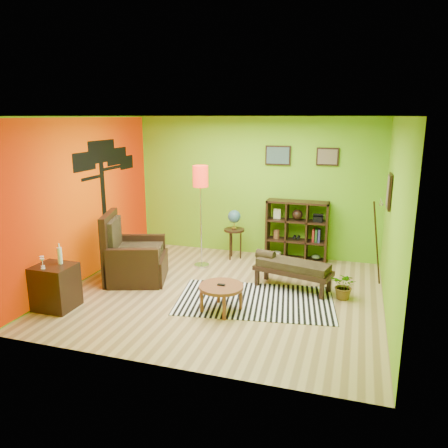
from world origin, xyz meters
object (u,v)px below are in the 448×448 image
(floor_lamp, at_px, (201,186))
(globe_table, at_px, (234,222))
(bench, at_px, (291,267))
(potted_plant, at_px, (345,289))
(side_cabinet, at_px, (55,286))
(cube_shelf, at_px, (297,231))
(armchair, at_px, (132,260))
(coffee_table, at_px, (221,289))

(floor_lamp, height_order, globe_table, floor_lamp)
(bench, xyz_separation_m, potted_plant, (0.88, -0.18, -0.21))
(side_cabinet, relative_size, bench, 0.73)
(floor_lamp, xyz_separation_m, bench, (1.80, -0.61, -1.18))
(floor_lamp, xyz_separation_m, globe_table, (0.46, 0.64, -0.81))
(potted_plant, bearing_deg, cube_shelf, 120.39)
(armchair, height_order, side_cabinet, armchair)
(bench, bearing_deg, potted_plant, -11.72)
(side_cabinet, distance_m, potted_plant, 4.41)
(bench, bearing_deg, coffee_table, -125.50)
(floor_lamp, distance_m, potted_plant, 3.12)
(side_cabinet, relative_size, globe_table, 0.99)
(floor_lamp, xyz_separation_m, potted_plant, (2.68, -0.79, -1.39))
(floor_lamp, bearing_deg, potted_plant, -16.45)
(globe_table, bearing_deg, cube_shelf, 12.17)
(bench, bearing_deg, floor_lamp, 161.31)
(side_cabinet, height_order, floor_lamp, floor_lamp)
(armchair, relative_size, globe_table, 1.24)
(floor_lamp, bearing_deg, side_cabinet, -120.74)
(floor_lamp, xyz_separation_m, cube_shelf, (1.68, 0.90, -0.96))
(coffee_table, bearing_deg, globe_table, 101.65)
(coffee_table, distance_m, potted_plant, 1.99)
(coffee_table, relative_size, potted_plant, 1.48)
(coffee_table, xyz_separation_m, bench, (0.84, 1.17, 0.03))
(floor_lamp, bearing_deg, cube_shelf, 28.12)
(potted_plant, bearing_deg, bench, 168.28)
(armchair, relative_size, potted_plant, 2.79)
(side_cabinet, relative_size, floor_lamp, 0.51)
(cube_shelf, xyz_separation_m, potted_plant, (0.99, -1.69, -0.43))
(potted_plant, bearing_deg, floor_lamp, 163.55)
(globe_table, bearing_deg, coffee_table, -78.35)
(side_cabinet, height_order, globe_table, globe_table)
(globe_table, bearing_deg, floor_lamp, -126.10)
(side_cabinet, height_order, potted_plant, side_cabinet)
(side_cabinet, bearing_deg, cube_shelf, 46.69)
(bench, bearing_deg, cube_shelf, 94.32)
(cube_shelf, bearing_deg, coffee_table, -105.07)
(coffee_table, height_order, cube_shelf, cube_shelf)
(coffee_table, relative_size, side_cabinet, 0.67)
(armchair, relative_size, side_cabinet, 1.26)
(cube_shelf, bearing_deg, side_cabinet, -133.31)
(floor_lamp, relative_size, cube_shelf, 1.61)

